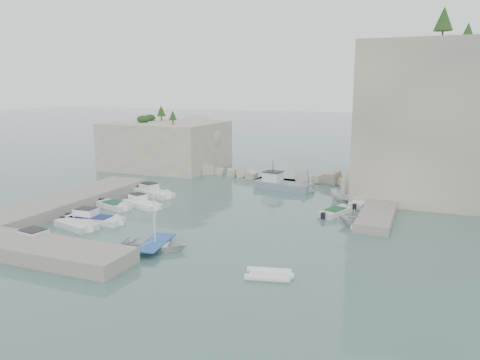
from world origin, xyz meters
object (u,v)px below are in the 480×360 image
at_px(motorboat_f, 41,247).
at_px(tender_east_d, 348,202).
at_px(motorboat_e, 77,228).
at_px(tender_east_a, 355,226).
at_px(rowboat, 155,249).
at_px(tender_east_b, 335,215).
at_px(motorboat_a, 154,195).
at_px(motorboat_d, 94,223).
at_px(inflatable_dinghy, 268,277).
at_px(tender_east_c, 360,205).
at_px(motorboat_b, 142,207).
at_px(motorboat_c, 114,208).
at_px(work_boat, 283,189).

distance_m(motorboat_f, tender_east_d, 30.91).
height_order(motorboat_e, tender_east_a, tender_east_a).
relative_size(rowboat, tender_east_b, 1.15).
bearing_deg(tender_east_a, motorboat_a, 94.20).
height_order(motorboat_d, rowboat, motorboat_d).
relative_size(motorboat_a, rowboat, 1.25).
bearing_deg(inflatable_dinghy, motorboat_f, 170.53).
xyz_separation_m(motorboat_e, tender_east_a, (22.87, 9.78, 0.00)).
height_order(tender_east_c, tender_east_d, tender_east_d).
bearing_deg(motorboat_d, motorboat_b, 79.93).
height_order(motorboat_d, tender_east_c, motorboat_d).
bearing_deg(motorboat_d, tender_east_a, 16.12).
distance_m(motorboat_a, tender_east_a, 23.80).
relative_size(motorboat_c, tender_east_c, 1.01).
bearing_deg(motorboat_e, motorboat_a, 109.53).
xyz_separation_m(motorboat_f, tender_east_b, (19.43, 18.14, 0.00)).
relative_size(motorboat_e, inflatable_dinghy, 1.45).
bearing_deg(motorboat_b, tender_east_a, 23.38).
xyz_separation_m(motorboat_a, tender_east_c, (22.83, 4.16, 0.00)).
height_order(motorboat_c, work_boat, work_boat).
xyz_separation_m(motorboat_e, rowboat, (9.47, -2.08, 0.00)).
bearing_deg(tender_east_c, tender_east_d, 63.99).
bearing_deg(inflatable_dinghy, tender_east_c, 69.42).
height_order(tender_east_c, work_boat, work_boat).
distance_m(motorboat_a, work_boat, 15.62).
distance_m(motorboat_b, motorboat_c, 2.88).
xyz_separation_m(motorboat_e, tender_east_b, (20.44, 12.99, 0.00)).
distance_m(motorboat_d, rowboat, 9.92).
bearing_deg(motorboat_b, tender_east_d, 47.54).
bearing_deg(tender_east_d, motorboat_f, 157.58).
distance_m(rowboat, work_boat, 24.58).
bearing_deg(motorboat_b, motorboat_a, 129.73).
distance_m(rowboat, inflatable_dinghy, 10.04).
xyz_separation_m(tender_east_a, tender_east_b, (-2.43, 3.21, 0.00)).
distance_m(motorboat_a, rowboat, 18.60).
distance_m(tender_east_b, tender_east_d, 5.69).
bearing_deg(motorboat_d, motorboat_f, -88.14).
distance_m(motorboat_c, motorboat_e, 7.11).
bearing_deg(motorboat_b, motorboat_e, -78.01).
bearing_deg(tender_east_c, motorboat_b, 121.30).
bearing_deg(tender_east_b, motorboat_c, 126.45).
height_order(motorboat_b, work_boat, work_boat).
height_order(rowboat, work_boat, work_boat).
distance_m(motorboat_a, tender_east_c, 23.20).
distance_m(motorboat_e, inflatable_dinghy, 19.74).
bearing_deg(motorboat_f, inflatable_dinghy, 12.23).
distance_m(motorboat_f, inflatable_dinghy, 18.35).
height_order(motorboat_e, work_boat, work_boat).
distance_m(motorboat_b, rowboat, 13.42).
relative_size(motorboat_b, tender_east_c, 1.12).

